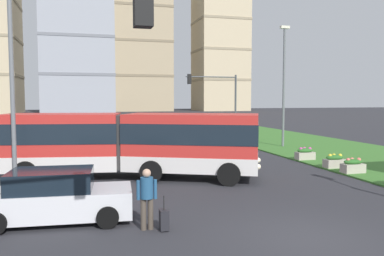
{
  "coord_description": "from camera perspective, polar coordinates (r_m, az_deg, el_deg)",
  "views": [
    {
      "loc": [
        -5.65,
        -9.08,
        3.71
      ],
      "look_at": [
        -0.36,
        10.39,
        2.2
      ],
      "focal_mm": 37.05,
      "sensor_mm": 36.0,
      "label": 1
    }
  ],
  "objects": [
    {
      "name": "flower_planter_4",
      "position": [
        24.54,
        15.96,
        -3.57
      ],
      "size": [
        1.1,
        0.56,
        0.74
      ],
      "color": "#B7AD9E",
      "rests_on": "grass_median"
    },
    {
      "name": "car_white_van",
      "position": [
        12.72,
        -19.02,
        -9.4
      ],
      "size": [
        4.53,
        2.3,
        1.58
      ],
      "color": "silver",
      "rests_on": "ground"
    },
    {
      "name": "rolling_suitcase",
      "position": [
        11.44,
        -4.05,
        -13.01
      ],
      "size": [
        0.25,
        0.36,
        0.97
      ],
      "color": "#232328",
      "rests_on": "ground"
    },
    {
      "name": "apartment_tower_westcentre",
      "position": [
        107.61,
        -16.19,
        14.29
      ],
      "size": [
        17.55,
        17.46,
        45.4
      ],
      "color": "#9EA3AD",
      "rests_on": "ground"
    },
    {
      "name": "flower_planter_3",
      "position": [
        22.15,
        19.84,
        -4.5
      ],
      "size": [
        1.1,
        0.56,
        0.74
      ],
      "color": "#B7AD9E",
      "rests_on": "grass_median"
    },
    {
      "name": "flower_planter_2",
      "position": [
        20.97,
        22.16,
        -5.05
      ],
      "size": [
        1.1,
        0.56,
        0.74
      ],
      "color": "#B7AD9E",
      "rests_on": "grass_median"
    },
    {
      "name": "car_silver_hatch",
      "position": [
        33.15,
        -15.81,
        -1.0
      ],
      "size": [
        4.49,
        2.21,
        1.58
      ],
      "color": "#B7BABF",
      "rests_on": "ground"
    },
    {
      "name": "apartment_tower_centre",
      "position": [
        123.14,
        -7.91,
        13.99
      ],
      "size": [
        18.72,
        17.68,
        49.07
      ],
      "color": "tan",
      "rests_on": "ground"
    },
    {
      "name": "streetlight_left",
      "position": [
        17.94,
        -24.58,
        8.8
      ],
      "size": [
        0.7,
        0.28,
        9.59
      ],
      "color": "slate",
      "rests_on": "ground"
    },
    {
      "name": "apartment_tower_eastcentre",
      "position": [
        123.35,
        4.06,
        10.81
      ],
      "size": [
        14.77,
        14.51,
        35.45
      ],
      "color": "beige",
      "rests_on": "ground"
    },
    {
      "name": "streetlight_median",
      "position": [
        30.76,
        13.09,
        6.56
      ],
      "size": [
        0.7,
        0.28,
        9.1
      ],
      "color": "slate",
      "rests_on": "ground"
    },
    {
      "name": "ground_plane",
      "position": [
        11.32,
        16.34,
        -15.03
      ],
      "size": [
        260.0,
        260.0,
        0.0
      ],
      "primitive_type": "plane",
      "color": "#2D2D33"
    },
    {
      "name": "traffic_light_far_right",
      "position": [
        32.88,
        3.87,
        4.7
      ],
      "size": [
        4.38,
        0.28,
        5.67
      ],
      "color": "#474C51",
      "rests_on": "ground"
    },
    {
      "name": "pedestrian_crossing",
      "position": [
        11.37,
        -6.52,
        -9.52
      ],
      "size": [
        0.58,
        0.36,
        1.74
      ],
      "color": "#4C4238",
      "rests_on": "ground"
    },
    {
      "name": "articulated_bus",
      "position": [
        18.57,
        -8.74,
        -2.13
      ],
      "size": [
        11.85,
        5.92,
        3.0
      ],
      "color": "red",
      "rests_on": "ground"
    },
    {
      "name": "traffic_light_near_left",
      "position": [
        6.14,
        -23.12,
        5.09
      ],
      "size": [
        3.11,
        0.28,
        5.59
      ],
      "color": "#474C51",
      "rests_on": "ground"
    }
  ]
}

